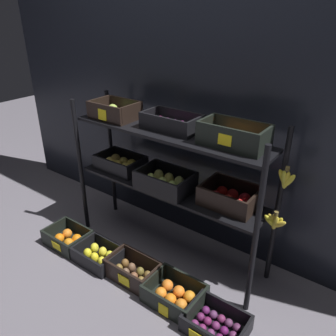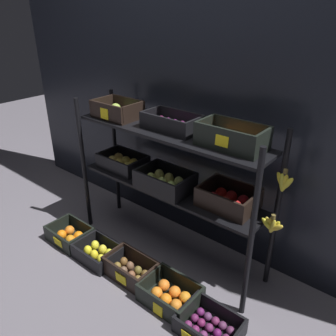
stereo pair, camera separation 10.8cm
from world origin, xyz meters
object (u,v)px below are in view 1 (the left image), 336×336
crate_ground_kiwi (133,271)px  display_rack (171,161)px  crate_ground_plum (216,325)px  crate_ground_orange (68,238)px  crate_ground_lemon (98,255)px  crate_ground_right_orange (174,295)px

crate_ground_kiwi → display_rack: bearing=84.7°
crate_ground_plum → display_rack: bearing=146.0°
display_rack → crate_ground_orange: display_rack is taller
crate_ground_kiwi → crate_ground_plum: crate_ground_kiwi is taller
display_rack → crate_ground_lemon: (-0.34, -0.40, -0.68)m
display_rack → crate_ground_kiwi: size_ratio=4.43×
crate_ground_kiwi → crate_ground_plum: (0.65, -0.03, -0.01)m
crate_ground_plum → crate_ground_right_orange: bearing=173.9°
crate_ground_lemon → crate_ground_plum: (0.96, -0.01, -0.01)m
crate_ground_kiwi → crate_ground_right_orange: size_ratio=1.01×
display_rack → crate_ground_plum: display_rack is taller
crate_ground_lemon → crate_ground_right_orange: (0.65, 0.02, 0.00)m
display_rack → crate_ground_right_orange: (0.31, -0.38, -0.68)m
crate_ground_plum → crate_ground_orange: bearing=179.7°
crate_ground_orange → crate_ground_plum: (1.28, -0.01, -0.01)m
crate_ground_kiwi → crate_ground_plum: size_ratio=1.03×
crate_ground_lemon → crate_ground_kiwi: 0.31m
crate_ground_orange → crate_ground_lemon: size_ratio=1.02×
crate_ground_orange → crate_ground_lemon: crate_ground_orange is taller
crate_ground_lemon → crate_ground_plum: same height
crate_ground_right_orange → crate_ground_plum: 0.31m
crate_ground_right_orange → crate_ground_kiwi: bearing=-179.9°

